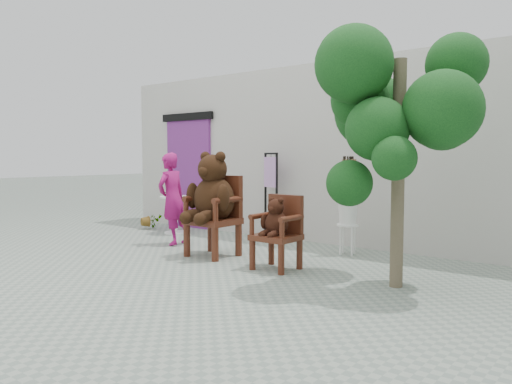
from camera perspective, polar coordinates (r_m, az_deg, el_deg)
ground_plane at (r=6.49m, az=-5.52°, el=-8.83°), size 60.00×60.00×0.00m
back_wall at (r=8.83m, az=8.52°, el=4.37°), size 9.00×1.00×3.00m
doorway at (r=10.27m, az=-7.69°, el=2.45°), size 1.40×0.11×2.33m
chair_big at (r=7.24m, az=-4.95°, el=-0.69°), size 0.75×0.80×1.52m
chair_small at (r=6.42m, az=2.50°, el=-3.83°), size 0.54×0.50×0.95m
person at (r=8.30m, az=-9.45°, el=-0.79°), size 0.40×0.57×1.50m
cafe_table at (r=9.52m, az=-9.14°, el=-2.06°), size 0.60×0.60×0.70m
display_stand at (r=8.64m, az=1.69°, el=-1.66°), size 0.55×0.49×1.51m
stool_bucket at (r=7.46m, az=10.47°, el=-2.19°), size 0.32×0.32×1.45m
tree at (r=5.76m, az=15.32°, el=9.57°), size 1.88×1.67×2.85m
potted_plant at (r=10.20m, az=-11.93°, el=-3.12°), size 0.43×0.40×0.37m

